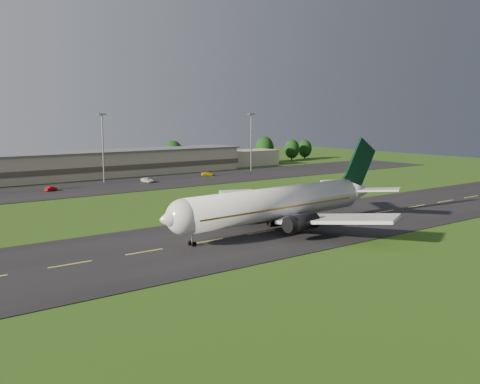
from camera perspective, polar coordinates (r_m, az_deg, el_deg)
ground at (r=91.77m, az=2.25°, el=-4.37°), size 360.00×360.00×0.00m
taxiway at (r=91.76m, az=2.25°, el=-4.34°), size 220.00×30.00×0.10m
apron at (r=153.72m, az=-14.86°, el=0.52°), size 260.00×30.00×0.10m
airliner at (r=93.37m, az=4.11°, el=-1.25°), size 51.30×42.11×15.57m
terminal at (r=177.99m, az=-15.90°, el=2.79°), size 145.00×16.00×8.40m
light_mast_centre at (r=161.86m, az=-14.44°, el=5.43°), size 2.40×1.20×20.35m
light_mast_east at (r=189.65m, az=1.20°, el=6.08°), size 2.40×1.20×20.35m
tree_line at (r=195.99m, az=-10.19°, el=3.81°), size 196.83×9.56×10.85m
service_vehicle_b at (r=149.01m, az=-19.52°, el=0.33°), size 3.76×2.82×1.19m
service_vehicle_c at (r=160.56m, az=-9.84°, el=1.26°), size 2.54×5.00×1.35m
service_vehicle_d at (r=175.28m, az=-3.46°, el=1.94°), size 4.38×3.98×1.23m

